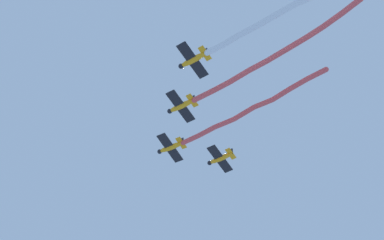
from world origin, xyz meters
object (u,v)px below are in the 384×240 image
Objects in this scene: airplane_lead at (170,147)px; airplane_slot at (193,60)px; airplane_right_wing at (220,158)px; airplane_left_wing at (181,106)px.

airplane_lead reaches higher than airplane_slot.
airplane_lead is 8.99m from airplane_right_wing.
airplane_right_wing reaches higher than airplane_lead.
airplane_right_wing is 20.90m from airplane_slot.
airplane_left_wing is 1.00× the size of airplane_right_wing.
airplane_lead is at bearing -46.14° from airplane_slot.
airplane_slot is at bearing 131.95° from airplane_left_wing.
airplane_right_wing is (-2.74, 8.55, 0.30)m from airplane_lead.
airplane_slot is (17.57, 3.64, -0.30)m from airplane_lead.
airplane_lead is 1.02× the size of airplane_right_wing.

